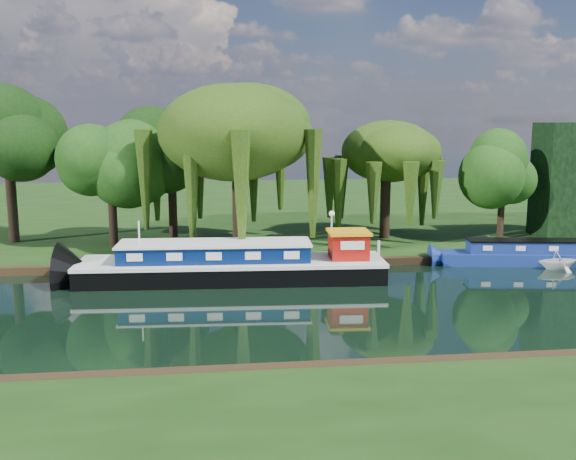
{
  "coord_description": "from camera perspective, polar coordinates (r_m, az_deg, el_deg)",
  "views": [
    {
      "loc": [
        -6.99,
        -28.55,
        8.57
      ],
      "look_at": [
        -2.93,
        4.97,
        2.8
      ],
      "focal_mm": 40.0,
      "sensor_mm": 36.0,
      "label": 1
    }
  ],
  "objects": [
    {
      "name": "tree_far_mid",
      "position": [
        44.66,
        -10.34,
        6.45
      ],
      "size": [
        5.06,
        5.06,
        8.28
      ],
      "color": "black",
      "rests_on": "far_bank"
    },
    {
      "name": "dutch_barge",
      "position": [
        34.9,
        -4.77,
        -3.1
      ],
      "size": [
        16.61,
        4.53,
        3.47
      ],
      "rotation": [
        0.0,
        0.0,
        -0.05
      ],
      "color": "black",
      "rests_on": "ground"
    },
    {
      "name": "ground",
      "position": [
        30.62,
        6.62,
        -6.62
      ],
      "size": [
        120.0,
        120.0,
        0.0
      ],
      "primitive_type": "plane",
      "color": "black"
    },
    {
      "name": "tree_far_left",
      "position": [
        42.68,
        -15.51,
        5.71
      ],
      "size": [
        4.91,
        4.91,
        7.91
      ],
      "color": "black",
      "rests_on": "far_bank"
    },
    {
      "name": "willow_left",
      "position": [
        40.98,
        -4.57,
        8.46
      ],
      "size": [
        8.34,
        8.34,
        9.99
      ],
      "color": "black",
      "rests_on": "far_bank"
    },
    {
      "name": "tree_far_back",
      "position": [
        46.65,
        -23.66,
        7.01
      ],
      "size": [
        5.62,
        5.62,
        9.46
      ],
      "color": "black",
      "rests_on": "far_bank"
    },
    {
      "name": "mooring_posts",
      "position": [
        38.28,
        2.99,
        -1.8
      ],
      "size": [
        19.16,
        0.16,
        1.0
      ],
      "color": "silver",
      "rests_on": "far_bank"
    },
    {
      "name": "lamppost",
      "position": [
        40.24,
        3.9,
        0.88
      ],
      "size": [
        0.36,
        0.36,
        2.56
      ],
      "color": "silver",
      "rests_on": "far_bank"
    },
    {
      "name": "white_cruiser",
      "position": [
        40.7,
        22.82,
        -3.23
      ],
      "size": [
        2.52,
        2.21,
        1.27
      ],
      "primitive_type": "imported",
      "rotation": [
        0.0,
        0.0,
        1.62
      ],
      "color": "silver",
      "rests_on": "ground"
    },
    {
      "name": "willow_right",
      "position": [
        44.9,
        8.73,
        6.02
      ],
      "size": [
        5.99,
        5.99,
        7.3
      ],
      "color": "black",
      "rests_on": "far_bank"
    },
    {
      "name": "tree_far_right",
      "position": [
        46.47,
        18.58,
        4.72
      ],
      "size": [
        3.98,
        3.98,
        6.52
      ],
      "color": "black",
      "rests_on": "far_bank"
    },
    {
      "name": "red_dinghy",
      "position": [
        36.18,
        -10.4,
        -4.17
      ],
      "size": [
        4.16,
        3.47,
        0.74
      ],
      "primitive_type": "imported",
      "rotation": [
        0.0,
        0.0,
        1.86
      ],
      "color": "maroon",
      "rests_on": "ground"
    },
    {
      "name": "narrowboat",
      "position": [
        41.47,
        20.91,
        -2.07
      ],
      "size": [
        11.24,
        3.51,
        1.62
      ],
      "rotation": [
        0.0,
        0.0,
        -0.15
      ],
      "color": "navy",
      "rests_on": "ground"
    },
    {
      "name": "far_bank",
      "position": [
        63.49,
        -0.53,
        2.14
      ],
      "size": [
        120.0,
        52.0,
        0.45
      ],
      "primitive_type": "cube",
      "color": "black",
      "rests_on": "ground"
    }
  ]
}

